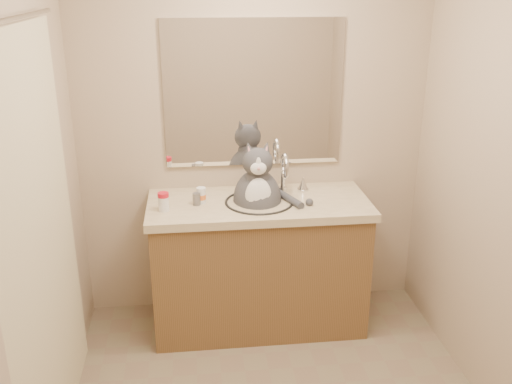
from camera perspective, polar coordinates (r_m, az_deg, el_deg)
room at (r=2.43m, az=3.00°, el=-1.51°), size 2.22×2.52×2.42m
vanity at (r=3.62m, az=0.27°, el=-6.91°), size 1.34×0.59×1.12m
mirror at (r=3.54m, az=-0.23°, el=9.78°), size 1.10×0.02×0.90m
shower_curtain at (r=2.65m, az=-20.60°, el=-4.99°), size 0.02×1.30×1.93m
cat at (r=3.44m, az=0.17°, el=-0.43°), size 0.42×0.35×0.59m
pill_bottle_redcap at (r=3.33m, az=-9.23°, el=-0.96°), size 0.08×0.08×0.11m
pill_bottle_orange at (r=3.42m, az=-5.50°, el=-0.35°), size 0.07×0.07×0.10m
grey_canister at (r=3.40m, az=-5.96°, el=-0.70°), size 0.06×0.06×0.07m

